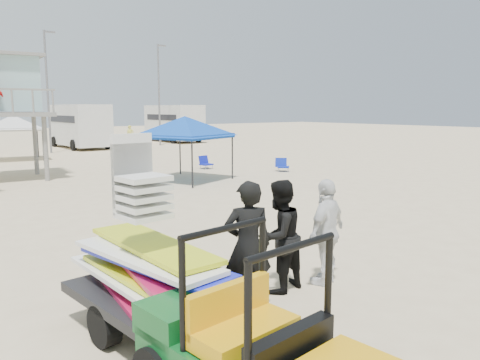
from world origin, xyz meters
TOP-DOWN VIEW (x-y plane):
  - ground at (0.00, 0.00)m, footprint 140.00×140.00m
  - utility_cart at (-3.50, -2.43)m, footprint 1.40×2.47m
  - surf_trailer at (-3.50, -0.10)m, footprint 1.62×2.70m
  - man_left at (-1.98, -0.40)m, footprint 0.84×0.74m
  - man_mid at (-1.13, -0.15)m, footprint 0.99×0.83m
  - man_right at (-0.28, -0.40)m, footprint 1.14×0.70m
  - lifeguard_tower at (-1.88, 15.81)m, footprint 3.41×3.41m
  - canopy_blue at (3.85, 11.02)m, footprint 3.83×3.83m
  - canopy_white_c at (0.07, 23.68)m, footprint 3.29×3.29m
  - beach_chair_b at (6.62, 13.77)m, footprint 0.60×0.64m
  - beach_chair_c at (8.94, 10.67)m, footprint 0.74×0.86m
  - rv_mid_right at (6.00, 29.99)m, footprint 2.64×7.00m
  - rv_far_right at (15.00, 31.49)m, footprint 2.64×6.60m
  - light_pole_left at (3.00, 27.00)m, footprint 0.14×0.14m
  - light_pole_right at (12.00, 28.50)m, footprint 0.14×0.14m

SIDE VIEW (x-z plane):
  - ground at x=0.00m, z-range 0.00..0.00m
  - beach_chair_b at x=6.62m, z-range -0.01..0.63m
  - beach_chair_c at x=8.94m, z-range -0.01..0.63m
  - utility_cart at x=-3.50m, z-range -0.06..1.74m
  - man_right at x=-0.28m, z-range 0.00..1.80m
  - man_mid at x=-1.13m, z-range 0.00..1.83m
  - surf_trailer at x=-3.50m, z-range -0.21..2.11m
  - man_left at x=-1.98m, z-range 0.00..1.94m
  - rv_far_right at x=15.00m, z-range 0.17..3.42m
  - rv_mid_right at x=6.00m, z-range 0.17..3.42m
  - canopy_white_c at x=0.07m, z-range 0.95..3.96m
  - canopy_blue at x=3.85m, z-range 0.98..4.03m
  - lifeguard_tower at x=-1.88m, z-range 1.24..6.30m
  - light_pole_left at x=3.00m, z-range 0.00..8.00m
  - light_pole_right at x=12.00m, z-range 0.00..8.00m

